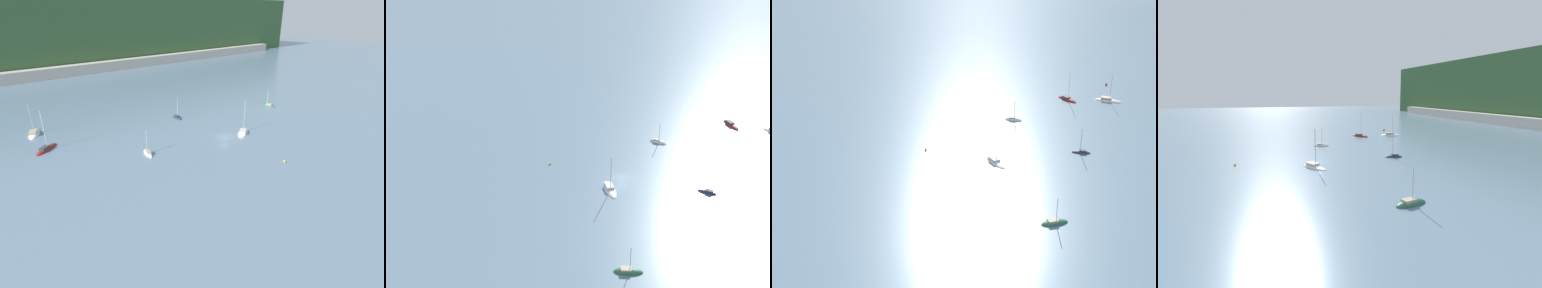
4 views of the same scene
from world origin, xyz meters
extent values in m
plane|color=slate|center=(0.00, 0.00, 0.00)|extent=(600.00, 600.00, 0.00)
cube|color=#385B33|center=(0.00, 152.17, 19.08)|extent=(385.50, 82.15, 38.17)
cube|color=beige|center=(0.00, 107.59, 2.56)|extent=(327.67, 6.00, 5.12)
ellipsoid|color=maroon|center=(-37.76, 23.03, 0.00)|extent=(7.08, 5.93, 1.53)
cube|color=#333842|center=(-38.23, 22.68, 0.73)|extent=(2.94, 2.66, 0.63)
cylinder|color=silver|center=(-37.46, 23.25, 5.04)|extent=(0.14, 0.14, 9.23)
ellipsoid|color=#232D4C|center=(0.26, 20.21, 0.00)|extent=(2.20, 4.83, 1.17)
cube|color=#333842|center=(0.32, 20.57, 0.58)|extent=(1.29, 1.82, 0.52)
cylinder|color=#B2B2B7|center=(0.22, 19.98, 3.43)|extent=(0.14, 0.14, 6.21)
ellipsoid|color=white|center=(-20.88, 4.96, 0.00)|extent=(2.52, 4.97, 1.61)
cube|color=tan|center=(-20.98, 4.59, 0.68)|extent=(1.36, 1.91, 0.47)
cylinder|color=silver|center=(-20.82, 5.19, 3.17)|extent=(0.14, 0.14, 5.46)
ellipsoid|color=#2D6647|center=(31.96, 9.13, 0.00)|extent=(3.22, 5.81, 1.62)
cube|color=tan|center=(32.07, 8.70, 0.69)|extent=(1.80, 2.25, 0.50)
cylinder|color=silver|center=(31.89, 9.40, 3.08)|extent=(0.14, 0.14, 5.27)
ellipsoid|color=silver|center=(5.95, -1.29, 0.00)|extent=(7.84, 6.06, 1.12)
cube|color=beige|center=(5.42, -1.61, 0.68)|extent=(3.25, 2.89, 0.75)
cylinder|color=#B2B2B7|center=(6.28, -1.09, 4.55)|extent=(0.14, 0.14, 8.48)
ellipsoid|color=white|center=(-37.01, 35.61, 0.00)|extent=(5.66, 8.64, 1.41)
cube|color=tan|center=(-37.27, 35.00, 0.79)|extent=(2.86, 3.46, 0.81)
cylinder|color=#B2B2B7|center=(-36.85, 35.99, 4.51)|extent=(0.14, 0.14, 8.25)
sphere|color=orange|center=(51.43, 19.52, 0.28)|extent=(0.55, 0.55, 0.55)
sphere|color=yellow|center=(-0.78, -18.54, 0.26)|extent=(0.53, 0.53, 0.53)
camera|label=1|loc=(-54.78, -48.67, 30.63)|focal=28.00mm
camera|label=2|loc=(107.10, 23.69, 66.65)|focal=50.00mm
camera|label=3|loc=(120.04, -7.58, 57.90)|focal=50.00mm
camera|label=4|loc=(70.39, -10.88, 16.36)|focal=28.00mm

